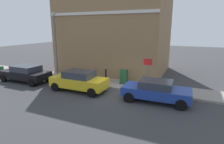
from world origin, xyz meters
name	(u,v)px	position (x,y,z in m)	size (l,w,h in m)	color
ground	(118,94)	(0.00, 0.00, 0.00)	(80.00, 80.00, 0.00)	#38383A
sidewalk	(66,77)	(2.04, 6.00, 0.07)	(2.32, 30.00, 0.15)	gray
corner_building	(116,27)	(7.03, 3.17, 4.61)	(7.76, 10.33, 9.22)	olive
car_blue	(156,90)	(-0.18, -2.63, 0.71)	(1.94, 4.18, 1.35)	navy
car_yellow	(79,80)	(-0.42, 2.91, 0.78)	(1.78, 4.15, 1.50)	gold
car_black	(26,73)	(-0.25, 8.47, 0.74)	(1.95, 4.40, 1.41)	black
utility_cabinet	(124,77)	(2.10, 0.36, 0.68)	(0.46, 0.61, 1.15)	#1E4C28
bollard_near_cabinet	(106,75)	(2.20, 2.01, 0.70)	(0.14, 0.14, 1.04)	black
bollard_far_kerb	(85,76)	(1.13, 3.41, 0.70)	(0.14, 0.14, 1.04)	black
street_sign	(148,69)	(1.33, -1.70, 1.66)	(0.08, 0.60, 2.30)	#59595B
lamppost	(56,41)	(2.28, 7.16, 3.30)	(0.20, 0.44, 5.72)	#59595B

